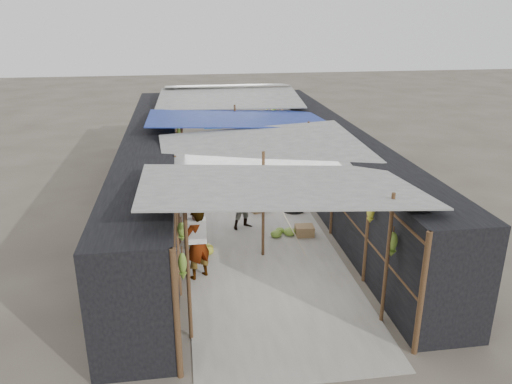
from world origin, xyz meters
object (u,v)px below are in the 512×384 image
crate_near (259,206)px  vendor_elderly (197,243)px  vendor_seated (289,173)px  black_basin (293,208)px  shopper_blue (245,204)px

crate_near → vendor_elderly: bearing=-142.1°
crate_near → vendor_seated: 2.57m
vendor_elderly → crate_near: bearing=-150.6°
vendor_elderly → black_basin: bearing=-162.9°
vendor_elderly → shopper_blue: size_ratio=1.20×
black_basin → vendor_elderly: 4.61m
vendor_elderly → vendor_seated: vendor_elderly is taller
black_basin → shopper_blue: 1.94m
black_basin → shopper_blue: bearing=-147.6°
vendor_elderly → vendor_seated: (3.28, 5.81, -0.41)m
crate_near → black_basin: (1.01, -0.16, -0.06)m
shopper_blue → vendor_seated: 3.83m
crate_near → vendor_elderly: size_ratio=0.31×
crate_near → vendor_elderly: 4.18m
vendor_elderly → shopper_blue: 2.86m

